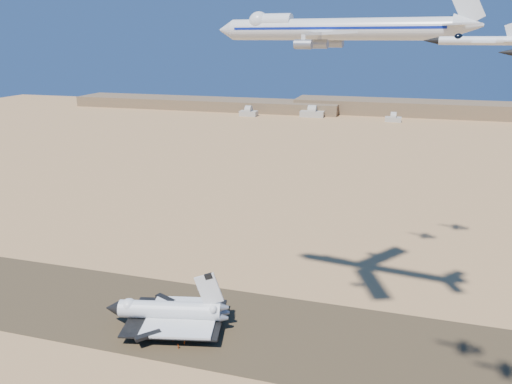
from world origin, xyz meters
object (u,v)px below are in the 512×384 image
(crew_b, at_px, (173,339))
(crew_a, at_px, (184,342))
(crew_c, at_px, (178,346))
(carrier_747, at_px, (327,29))
(chase_jet_e, at_px, (413,36))
(shuttle, at_px, (169,312))
(chase_jet_f, at_px, (459,19))
(chase_jet_a, at_px, (475,40))

(crew_b, bearing_deg, crew_a, -109.73)
(crew_a, bearing_deg, crew_c, 169.03)
(carrier_747, bearing_deg, chase_jet_e, 70.06)
(carrier_747, bearing_deg, crew_b, -155.04)
(chase_jet_e, bearing_deg, crew_b, -123.37)
(shuttle, distance_m, chase_jet_f, 147.80)
(crew_b, relative_size, crew_c, 1.08)
(shuttle, xyz_separation_m, chase_jet_e, (73.37, 52.99, 91.35))
(shuttle, height_order, chase_jet_a, chase_jet_a)
(crew_a, xyz_separation_m, chase_jet_e, (63.93, 61.62, 96.06))
(crew_a, distance_m, chase_jet_a, 125.14)
(crew_b, height_order, crew_c, crew_b)
(shuttle, xyz_separation_m, crew_c, (8.36, -11.19, -4.82))
(chase_jet_f, bearing_deg, crew_b, -129.19)
(shuttle, relative_size, chase_jet_f, 2.76)
(carrier_747, xyz_separation_m, chase_jet_a, (32.63, -50.75, -2.67))
(carrier_747, distance_m, crew_b, 108.73)
(crew_b, xyz_separation_m, crew_c, (3.34, -3.39, -0.06))
(crew_c, height_order, chase_jet_e, chase_jet_e)
(crew_c, relative_size, chase_jet_f, 0.11)
(shuttle, relative_size, carrier_747, 0.59)
(carrier_747, height_order, crew_c, carrier_747)
(crew_a, distance_m, crew_c, 2.78)
(crew_b, bearing_deg, shuttle, 23.61)
(crew_c, bearing_deg, chase_jet_a, -155.64)
(crew_b, bearing_deg, chase_jet_e, -57.47)
(crew_a, relative_size, chase_jet_e, 0.14)
(chase_jet_e, xyz_separation_m, chase_jet_f, (15.50, 13.73, 6.09))
(chase_jet_e, relative_size, chase_jet_f, 0.89)
(crew_c, bearing_deg, chase_jet_f, -87.75)
(carrier_747, distance_m, chase_jet_e, 51.85)
(crew_a, bearing_deg, chase_jet_f, -34.54)
(crew_a, xyz_separation_m, chase_jet_f, (79.43, 75.35, 102.14))
(crew_a, distance_m, crew_b, 4.50)
(shuttle, bearing_deg, chase_jet_a, -40.53)
(shuttle, xyz_separation_m, chase_jet_a, (82.55, -43.98, 90.52))
(shuttle, relative_size, crew_a, 22.61)
(crew_a, distance_m, chase_jet_f, 149.73)
(crew_b, bearing_deg, carrier_747, -81.13)
(chase_jet_a, bearing_deg, chase_jet_f, 95.37)
(shuttle, height_order, crew_c, shuttle)
(crew_a, height_order, chase_jet_e, chase_jet_e)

